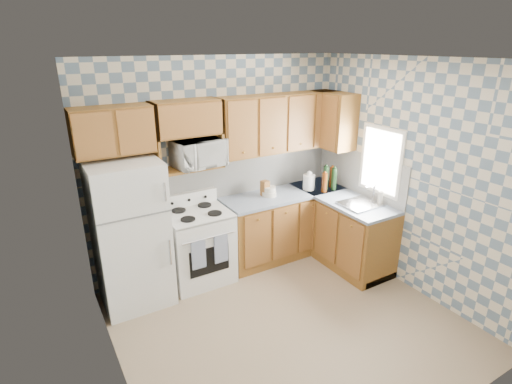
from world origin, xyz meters
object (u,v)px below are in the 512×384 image
at_px(refrigerator, 130,234).
at_px(microwave, 199,153).
at_px(electric_kettle, 309,182).
at_px(stove_body, 199,247).

xyz_separation_m(refrigerator, microwave, (0.92, 0.15, 0.77)).
xyz_separation_m(refrigerator, electric_kettle, (2.46, -0.02, 0.18)).
bearing_deg(microwave, electric_kettle, -14.35).
relative_size(stove_body, microwave, 1.53).
height_order(stove_body, electric_kettle, electric_kettle).
height_order(refrigerator, electric_kettle, refrigerator).
height_order(refrigerator, microwave, microwave).
bearing_deg(microwave, stove_body, -141.64).
bearing_deg(microwave, refrigerator, -179.12).
bearing_deg(stove_body, refrigerator, -178.22).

